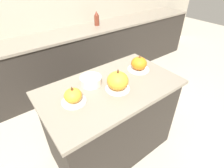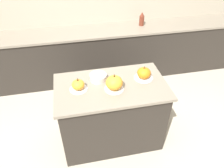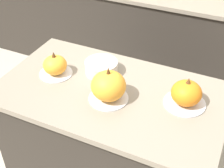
{
  "view_description": "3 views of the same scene",
  "coord_description": "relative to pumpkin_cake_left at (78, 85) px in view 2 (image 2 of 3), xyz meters",
  "views": [
    {
      "loc": [
        -0.77,
        -1.04,
        1.84
      ],
      "look_at": [
        -0.02,
        -0.04,
        0.96
      ],
      "focal_mm": 28.0,
      "sensor_mm": 36.0,
      "label": 1
    },
    {
      "loc": [
        -0.4,
        -1.94,
        2.44
      ],
      "look_at": [
        0.0,
        -0.04,
        0.95
      ],
      "focal_mm": 35.0,
      "sensor_mm": 36.0,
      "label": 2
    },
    {
      "loc": [
        0.6,
        -1.25,
        2.0
      ],
      "look_at": [
        0.03,
        -0.04,
        0.98
      ],
      "focal_mm": 50.0,
      "sensor_mm": 36.0,
      "label": 3
    }
  ],
  "objects": [
    {
      "name": "wall_back",
      "position": [
        0.37,
        1.83,
        0.29
      ],
      "size": [
        8.0,
        0.06,
        2.5
      ],
      "color": "#B2A893",
      "rests_on": "ground_plane"
    },
    {
      "name": "pumpkin_cake_right",
      "position": [
        0.78,
        0.06,
        0.01
      ],
      "size": [
        0.23,
        0.23,
        0.17
      ],
      "color": "silver",
      "rests_on": "kitchen_island"
    },
    {
      "name": "back_counter",
      "position": [
        0.37,
        1.5,
        -0.5
      ],
      "size": [
        6.0,
        0.6,
        0.93
      ],
      "color": "#2D2823",
      "rests_on": "ground_plane"
    },
    {
      "name": "mixing_bowl",
      "position": [
        0.24,
        0.13,
        -0.02
      ],
      "size": [
        0.2,
        0.2,
        0.08
      ],
      "color": "beige",
      "rests_on": "kitchen_island"
    },
    {
      "name": "pumpkin_cake_left",
      "position": [
        0.0,
        0.0,
        0.0
      ],
      "size": [
        0.2,
        0.2,
        0.16
      ],
      "color": "silver",
      "rests_on": "kitchen_island"
    },
    {
      "name": "bottle_tall",
      "position": [
        1.24,
        1.55,
        0.08
      ],
      "size": [
        0.08,
        0.08,
        0.24
      ],
      "color": "maroon",
      "rests_on": "back_counter"
    },
    {
      "name": "kitchen_island",
      "position": [
        0.37,
        -0.01,
        -0.51
      ],
      "size": [
        1.3,
        0.75,
        0.9
      ],
      "color": "#2D2823",
      "rests_on": "ground_plane"
    },
    {
      "name": "pumpkin_cake_center",
      "position": [
        0.39,
        -0.08,
        0.03
      ],
      "size": [
        0.22,
        0.22,
        0.21
      ],
      "color": "silver",
      "rests_on": "kitchen_island"
    },
    {
      "name": "ground_plane",
      "position": [
        0.37,
        -0.01,
        -0.96
      ],
      "size": [
        12.0,
        12.0,
        0.0
      ],
      "primitive_type": "plane",
      "color": "#BCB29E"
    }
  ]
}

